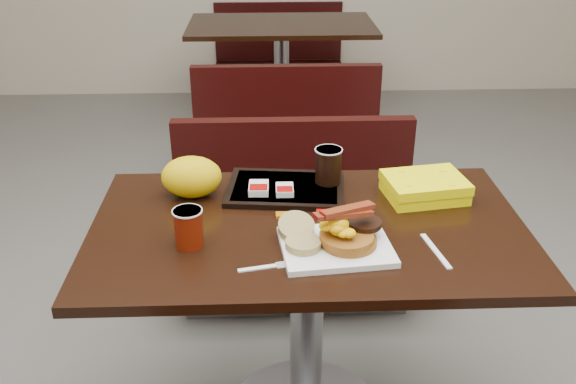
{
  "coord_description": "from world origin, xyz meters",
  "views": [
    {
      "loc": [
        -0.11,
        -1.5,
        1.62
      ],
      "look_at": [
        -0.05,
        0.06,
        0.82
      ],
      "focal_mm": 39.11,
      "sensor_mm": 36.0,
      "label": 1
    }
  ],
  "objects_px": {
    "knife": "(436,251)",
    "hashbrown_sleeve_right": "(285,190)",
    "tray": "(286,189)",
    "coffee_cup_far": "(328,166)",
    "bench_near_n": "(295,222)",
    "table_far": "(282,80)",
    "table_near": "(307,332)",
    "coffee_cup_near": "(189,228)",
    "fork": "(257,268)",
    "hashbrown_sleeve_left": "(259,188)",
    "platter": "(336,247)",
    "bench_far_n": "(279,55)",
    "bench_far_s": "(285,118)",
    "paper_bag": "(192,177)",
    "pancake_stack": "(349,238)",
    "clamshell": "(425,187)"
  },
  "relations": [
    {
      "from": "table_far",
      "to": "paper_bag",
      "type": "height_order",
      "value": "paper_bag"
    },
    {
      "from": "bench_far_s",
      "to": "bench_far_n",
      "type": "relative_size",
      "value": 1.0
    },
    {
      "from": "platter",
      "to": "coffee_cup_near",
      "type": "distance_m",
      "value": 0.38
    },
    {
      "from": "bench_near_n",
      "to": "coffee_cup_far",
      "type": "relative_size",
      "value": 9.18
    },
    {
      "from": "hashbrown_sleeve_right",
      "to": "clamshell",
      "type": "xyz_separation_m",
      "value": [
        0.42,
        -0.01,
        0.01
      ]
    },
    {
      "from": "bench_near_n",
      "to": "knife",
      "type": "bearing_deg",
      "value": -69.51
    },
    {
      "from": "bench_far_n",
      "to": "hashbrown_sleeve_right",
      "type": "relative_size",
      "value": 14.25
    },
    {
      "from": "coffee_cup_near",
      "to": "hashbrown_sleeve_left",
      "type": "distance_m",
      "value": 0.33
    },
    {
      "from": "table_near",
      "to": "knife",
      "type": "bearing_deg",
      "value": -25.24
    },
    {
      "from": "bench_near_n",
      "to": "table_far",
      "type": "relative_size",
      "value": 0.83
    },
    {
      "from": "knife",
      "to": "hashbrown_sleeve_left",
      "type": "distance_m",
      "value": 0.56
    },
    {
      "from": "bench_near_n",
      "to": "fork",
      "type": "distance_m",
      "value": 1.0
    },
    {
      "from": "hashbrown_sleeve_left",
      "to": "paper_bag",
      "type": "bearing_deg",
      "value": 178.3
    },
    {
      "from": "hashbrown_sleeve_right",
      "to": "clamshell",
      "type": "bearing_deg",
      "value": -1.29
    },
    {
      "from": "table_far",
      "to": "pancake_stack",
      "type": "xyz_separation_m",
      "value": [
        0.09,
        -2.73,
        0.41
      ]
    },
    {
      "from": "bench_far_n",
      "to": "paper_bag",
      "type": "distance_m",
      "value": 3.16
    },
    {
      "from": "bench_far_s",
      "to": "bench_far_n",
      "type": "xyz_separation_m",
      "value": [
        0.0,
        1.4,
        0.0
      ]
    },
    {
      "from": "coffee_cup_near",
      "to": "table_far",
      "type": "bearing_deg",
      "value": 83.3
    },
    {
      "from": "bench_far_n",
      "to": "pancake_stack",
      "type": "xyz_separation_m",
      "value": [
        0.09,
        -3.43,
        0.42
      ]
    },
    {
      "from": "knife",
      "to": "bench_far_s",
      "type": "bearing_deg",
      "value": 178.82
    },
    {
      "from": "table_near",
      "to": "hashbrown_sleeve_left",
      "type": "xyz_separation_m",
      "value": [
        -0.14,
        0.18,
        0.4
      ]
    },
    {
      "from": "coffee_cup_far",
      "to": "hashbrown_sleeve_left",
      "type": "bearing_deg",
      "value": -165.07
    },
    {
      "from": "coffee_cup_far",
      "to": "paper_bag",
      "type": "xyz_separation_m",
      "value": [
        -0.41,
        -0.04,
        -0.01
      ]
    },
    {
      "from": "table_far",
      "to": "bench_near_n",
      "type": "bearing_deg",
      "value": -90.0
    },
    {
      "from": "bench_far_n",
      "to": "paper_bag",
      "type": "xyz_separation_m",
      "value": [
        -0.34,
        -3.11,
        0.45
      ]
    },
    {
      "from": "platter",
      "to": "hashbrown_sleeve_left",
      "type": "distance_m",
      "value": 0.37
    },
    {
      "from": "hashbrown_sleeve_right",
      "to": "bench_far_s",
      "type": "bearing_deg",
      "value": 88.06
    },
    {
      "from": "tray",
      "to": "hashbrown_sleeve_left",
      "type": "height_order",
      "value": "hashbrown_sleeve_left"
    },
    {
      "from": "hashbrown_sleeve_right",
      "to": "coffee_cup_far",
      "type": "bearing_deg",
      "value": 26.82
    },
    {
      "from": "coffee_cup_far",
      "to": "hashbrown_sleeve_right",
      "type": "bearing_deg",
      "value": -153.22
    },
    {
      "from": "hashbrown_sleeve_left",
      "to": "paper_bag",
      "type": "distance_m",
      "value": 0.2
    },
    {
      "from": "table_far",
      "to": "coffee_cup_far",
      "type": "height_order",
      "value": "coffee_cup_far"
    },
    {
      "from": "table_far",
      "to": "coffee_cup_near",
      "type": "bearing_deg",
      "value": -96.7
    },
    {
      "from": "table_far",
      "to": "coffee_cup_far",
      "type": "bearing_deg",
      "value": -88.17
    },
    {
      "from": "tray",
      "to": "coffee_cup_far",
      "type": "height_order",
      "value": "coffee_cup_far"
    },
    {
      "from": "knife",
      "to": "coffee_cup_far",
      "type": "xyz_separation_m",
      "value": [
        -0.24,
        0.38,
        0.07
      ]
    },
    {
      "from": "tray",
      "to": "coffee_cup_far",
      "type": "distance_m",
      "value": 0.15
    },
    {
      "from": "platter",
      "to": "hashbrown_sleeve_left",
      "type": "relative_size",
      "value": 3.52
    },
    {
      "from": "fork",
      "to": "tray",
      "type": "distance_m",
      "value": 0.43
    },
    {
      "from": "bench_far_n",
      "to": "hashbrown_sleeve_left",
      "type": "xyz_separation_m",
      "value": [
        -0.14,
        -3.12,
        0.42
      ]
    },
    {
      "from": "bench_near_n",
      "to": "hashbrown_sleeve_right",
      "type": "bearing_deg",
      "value": -96.4
    },
    {
      "from": "bench_near_n",
      "to": "fork",
      "type": "bearing_deg",
      "value": -98.74
    },
    {
      "from": "fork",
      "to": "clamshell",
      "type": "distance_m",
      "value": 0.62
    },
    {
      "from": "table_near",
      "to": "coffee_cup_near",
      "type": "distance_m",
      "value": 0.54
    },
    {
      "from": "coffee_cup_near",
      "to": "fork",
      "type": "height_order",
      "value": "coffee_cup_near"
    },
    {
      "from": "knife",
      "to": "hashbrown_sleeve_right",
      "type": "xyz_separation_m",
      "value": [
        -0.38,
        0.32,
        0.02
      ]
    },
    {
      "from": "bench_far_s",
      "to": "coffee_cup_far",
      "type": "height_order",
      "value": "coffee_cup_far"
    },
    {
      "from": "hashbrown_sleeve_left",
      "to": "bench_far_n",
      "type": "bearing_deg",
      "value": 89.39
    },
    {
      "from": "coffee_cup_far",
      "to": "platter",
      "type": "bearing_deg",
      "value": -92.07
    },
    {
      "from": "fork",
      "to": "hashbrown_sleeve_left",
      "type": "distance_m",
      "value": 0.39
    }
  ]
}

